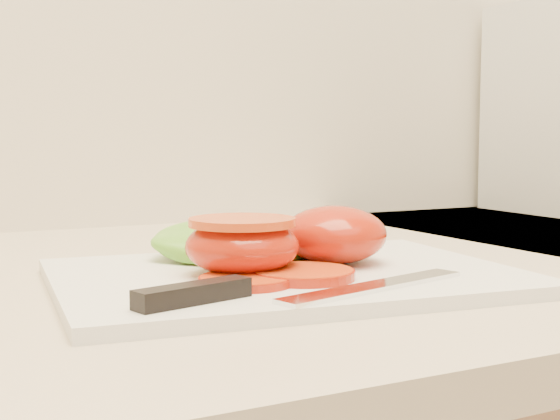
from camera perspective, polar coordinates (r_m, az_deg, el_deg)
name	(u,v)px	position (r m, az deg, el deg)	size (l,w,h in m)	color
cutting_board	(286,277)	(0.59, 0.45, -4.94)	(0.34, 0.25, 0.01)	white
tomato_half_dome	(334,235)	(0.62, 3.97, -1.80)	(0.08, 0.08, 0.05)	#B21E0A
tomato_half_cut	(242,244)	(0.57, -2.78, -2.48)	(0.08, 0.08, 0.04)	#B21E0A
tomato_slice_0	(303,274)	(0.55, 1.70, -4.70)	(0.07, 0.07, 0.01)	#D6551B
tomato_slice_1	(246,280)	(0.53, -2.50, -5.16)	(0.06, 0.06, 0.01)	#D6551B
lettuce_leaf_0	(239,242)	(0.65, -3.01, -2.33)	(0.15, 0.10, 0.03)	#79C634
lettuce_leaf_1	(285,239)	(0.66, 0.35, -2.16)	(0.12, 0.09, 0.03)	#79C634
knife	(268,291)	(0.49, -0.87, -5.91)	(0.24, 0.06, 0.01)	silver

